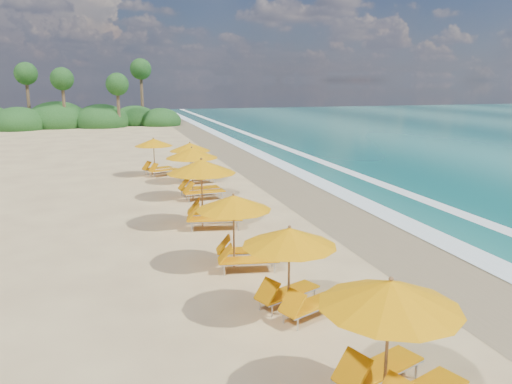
{
  "coord_description": "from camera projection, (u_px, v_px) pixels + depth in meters",
  "views": [
    {
      "loc": [
        -5.38,
        -18.26,
        5.44
      ],
      "look_at": [
        0.0,
        0.0,
        1.2
      ],
      "focal_mm": 35.28,
      "sensor_mm": 36.0,
      "label": 1
    }
  ],
  "objects": [
    {
      "name": "station_6",
      "position": [
        157.0,
        154.0,
        29.16
      ],
      "size": [
        2.89,
        2.85,
        2.23
      ],
      "rotation": [
        0.0,
        0.0,
        0.38
      ],
      "color": "olive",
      "rests_on": "ground"
    },
    {
      "name": "station_1",
      "position": [
        294.0,
        264.0,
        11.71
      ],
      "size": [
        2.91,
        2.88,
        2.23
      ],
      "rotation": [
        0.0,
        0.0,
        0.41
      ],
      "color": "olive",
      "rests_on": "ground"
    },
    {
      "name": "station_2",
      "position": [
        240.0,
        226.0,
        14.74
      ],
      "size": [
        2.67,
        2.54,
        2.26
      ],
      "rotation": [
        0.0,
        0.0,
        -0.16
      ],
      "color": "olive",
      "rests_on": "ground"
    },
    {
      "name": "station_0",
      "position": [
        395.0,
        333.0,
        8.35
      ],
      "size": [
        3.05,
        2.99,
        2.38
      ],
      "rotation": [
        0.0,
        0.0,
        0.35
      ],
      "color": "olive",
      "rests_on": "ground"
    },
    {
      "name": "treeline",
      "position": [
        67.0,
        119.0,
        59.42
      ],
      "size": [
        25.8,
        8.8,
        9.74
      ],
      "color": "#163D14",
      "rests_on": "ground"
    },
    {
      "name": "wet_sand",
      "position": [
        348.0,
        214.0,
        20.87
      ],
      "size": [
        4.0,
        160.0,
        0.01
      ],
      "primitive_type": "cube",
      "color": "#8C7753",
      "rests_on": "ground"
    },
    {
      "name": "station_4",
      "position": [
        196.0,
        169.0,
        23.42
      ],
      "size": [
        2.8,
        2.62,
        2.47
      ],
      "rotation": [
        0.0,
        0.0,
        0.08
      ],
      "color": "olive",
      "rests_on": "ground"
    },
    {
      "name": "ground",
      "position": [
        256.0,
        222.0,
        19.77
      ],
      "size": [
        160.0,
        160.0,
        0.0
      ],
      "primitive_type": "plane",
      "color": "#D0B87A",
      "rests_on": "ground"
    },
    {
      "name": "station_3",
      "position": [
        207.0,
        188.0,
        18.88
      ],
      "size": [
        3.16,
        3.02,
        2.64
      ],
      "rotation": [
        0.0,
        0.0,
        -0.18
      ],
      "color": "olive",
      "rests_on": "ground"
    },
    {
      "name": "surf_foam",
      "position": [
        405.0,
        209.0,
        21.61
      ],
      "size": [
        4.0,
        160.0,
        0.01
      ],
      "color": "white",
      "rests_on": "ground"
    },
    {
      "name": "station_5",
      "position": [
        193.0,
        160.0,
        27.04
      ],
      "size": [
        2.82,
        2.73,
        2.25
      ],
      "rotation": [
        0.0,
        0.0,
        0.28
      ],
      "color": "olive",
      "rests_on": "ground"
    }
  ]
}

